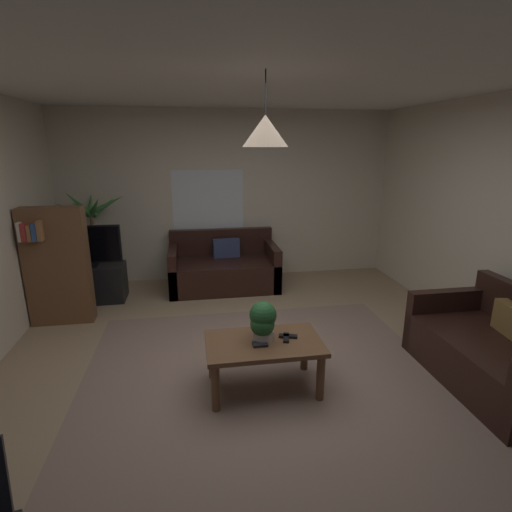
% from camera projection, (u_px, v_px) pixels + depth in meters
% --- Properties ---
extents(floor, '(5.08, 5.70, 0.02)m').
position_uv_depth(floor, '(261.00, 371.00, 3.78)').
color(floor, '#9E8466').
rests_on(floor, ground).
extents(rug, '(3.30, 3.13, 0.01)m').
position_uv_depth(rug, '(265.00, 381.00, 3.58)').
color(rug, gray).
rests_on(rug, ground).
extents(wall_back, '(5.20, 0.06, 2.59)m').
position_uv_depth(wall_back, '(229.00, 196.00, 6.15)').
color(wall_back, beige).
rests_on(wall_back, ground).
extents(ceiling, '(5.08, 5.70, 0.02)m').
position_uv_depth(ceiling, '(262.00, 74.00, 3.06)').
color(ceiling, white).
extents(window_pane, '(1.09, 0.01, 1.12)m').
position_uv_depth(window_pane, '(208.00, 207.00, 6.11)').
color(window_pane, white).
extents(couch_under_window, '(1.58, 0.88, 0.82)m').
position_uv_depth(couch_under_window, '(224.00, 269.00, 5.90)').
color(couch_under_window, black).
rests_on(couch_under_window, ground).
extents(couch_right_side, '(0.88, 1.47, 0.82)m').
position_uv_depth(couch_right_side, '(497.00, 355.00, 3.50)').
color(couch_right_side, black).
rests_on(couch_right_side, ground).
extents(coffee_table, '(0.99, 0.59, 0.46)m').
position_uv_depth(coffee_table, '(264.00, 350.00, 3.39)').
color(coffee_table, brown).
rests_on(coffee_table, ground).
extents(book_on_table_0, '(0.13, 0.09, 0.02)m').
position_uv_depth(book_on_table_0, '(260.00, 344.00, 3.30)').
color(book_on_table_0, black).
rests_on(book_on_table_0, coffee_table).
extents(remote_on_table_0, '(0.09, 0.17, 0.02)m').
position_uv_depth(remote_on_table_0, '(286.00, 338.00, 3.41)').
color(remote_on_table_0, black).
rests_on(remote_on_table_0, coffee_table).
extents(remote_on_table_1, '(0.17, 0.09, 0.02)m').
position_uv_depth(remote_on_table_1, '(288.00, 336.00, 3.44)').
color(remote_on_table_1, black).
rests_on(remote_on_table_1, coffee_table).
extents(potted_plant_on_table, '(0.23, 0.24, 0.35)m').
position_uv_depth(potted_plant_on_table, '(263.00, 321.00, 3.34)').
color(potted_plant_on_table, beige).
rests_on(potted_plant_on_table, coffee_table).
extents(tv_stand, '(0.90, 0.44, 0.50)m').
position_uv_depth(tv_stand, '(91.00, 283.00, 5.38)').
color(tv_stand, black).
rests_on(tv_stand, ground).
extents(tv, '(0.90, 0.16, 0.55)m').
position_uv_depth(tv, '(86.00, 246.00, 5.22)').
color(tv, black).
rests_on(tv, tv_stand).
extents(potted_palm_corner, '(0.96, 0.77, 1.48)m').
position_uv_depth(potted_palm_corner, '(94.00, 243.00, 5.67)').
color(potted_palm_corner, '#B77051').
rests_on(potted_palm_corner, ground).
extents(bookshelf_corner, '(0.70, 0.31, 1.40)m').
position_uv_depth(bookshelf_corner, '(57.00, 265.00, 4.61)').
color(bookshelf_corner, brown).
rests_on(bookshelf_corner, ground).
extents(pendant_lamp, '(0.34, 0.34, 0.53)m').
position_uv_depth(pendant_lamp, '(265.00, 131.00, 2.90)').
color(pendant_lamp, black).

